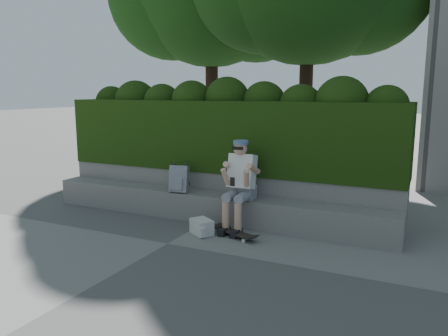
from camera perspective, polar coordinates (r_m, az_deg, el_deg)
The scene contains 8 objects.
ground at distance 6.27m, azimuth -7.38°, elevation -9.77°, with size 80.00×80.00×0.00m, color slate.
bench_ledge at distance 7.23m, azimuth -2.01°, elevation -5.11°, with size 6.00×0.45×0.45m, color gray.
planter_wall at distance 7.60m, azimuth -0.36°, elevation -3.18°, with size 6.00×0.50×0.75m, color gray.
hedge at distance 7.64m, azimuth 0.38°, elevation 4.31°, with size 6.00×1.00×1.20m, color black.
person at distance 6.67m, azimuth 2.14°, elevation -1.74°, with size 0.40×0.76×1.38m.
skateboard at distance 6.47m, azimuth 1.42°, elevation -8.46°, with size 0.74×0.42×0.08m.
backpack_plaid at distance 7.28m, azimuth -5.90°, elevation -1.43°, with size 0.30×0.16×0.44m, color #9F9FA3.
backpack_ground at distance 6.59m, azimuth -2.92°, elevation -7.67°, with size 0.35×0.24×0.22m, color silver.
Camera 1 is at (3.24, -4.93, 2.12)m, focal length 35.00 mm.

